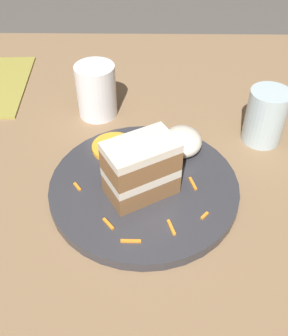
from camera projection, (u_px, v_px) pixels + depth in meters
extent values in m
plane|color=#4C4742|center=(135.00, 187.00, 0.65)|extent=(6.00, 6.00, 0.00)
cube|color=#846647|center=(135.00, 178.00, 0.63)|extent=(0.99, 1.12, 0.04)
cylinder|color=#333338|center=(144.00, 187.00, 0.58)|extent=(0.28, 0.28, 0.02)
cube|color=brown|center=(141.00, 183.00, 0.55)|extent=(0.10, 0.11, 0.03)
cube|color=silver|center=(141.00, 172.00, 0.54)|extent=(0.10, 0.11, 0.01)
cube|color=brown|center=(141.00, 160.00, 0.52)|extent=(0.10, 0.11, 0.03)
cube|color=silver|center=(141.00, 147.00, 0.51)|extent=(0.10, 0.11, 0.01)
ellipsoid|color=silver|center=(182.00, 141.00, 0.62)|extent=(0.07, 0.06, 0.04)
cylinder|color=orange|center=(114.00, 147.00, 0.63)|extent=(0.07, 0.07, 0.01)
cube|color=orange|center=(205.00, 216.00, 0.53)|extent=(0.01, 0.01, 0.00)
cube|color=orange|center=(193.00, 184.00, 0.57)|extent=(0.03, 0.01, 0.00)
cube|color=orange|center=(127.00, 163.00, 0.60)|extent=(0.01, 0.01, 0.00)
cube|color=orange|center=(77.00, 187.00, 0.57)|extent=(0.02, 0.01, 0.00)
cube|color=orange|center=(153.00, 160.00, 0.61)|extent=(0.02, 0.01, 0.00)
cube|color=orange|center=(171.00, 227.00, 0.51)|extent=(0.03, 0.01, 0.00)
cube|color=orange|center=(132.00, 241.00, 0.50)|extent=(0.00, 0.03, 0.00)
cube|color=orange|center=(108.00, 224.00, 0.52)|extent=(0.02, 0.02, 0.00)
cylinder|color=silver|center=(266.00, 116.00, 0.64)|extent=(0.07, 0.07, 0.09)
cylinder|color=silver|center=(262.00, 131.00, 0.66)|extent=(0.06, 0.06, 0.03)
cylinder|color=white|center=(96.00, 91.00, 0.70)|extent=(0.07, 0.07, 0.10)
cylinder|color=#382314|center=(94.00, 70.00, 0.67)|extent=(0.06, 0.06, 0.01)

